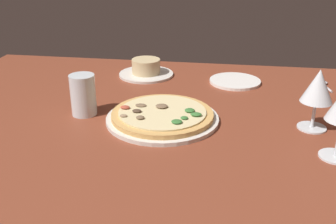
# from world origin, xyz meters

# --- Properties ---
(dining_table) EXTENTS (1.50, 1.10, 0.04)m
(dining_table) POSITION_xyz_m (0.00, 0.00, 0.02)
(dining_table) COLOR brown
(dining_table) RESTS_ON ground
(pizza_main) EXTENTS (0.28, 0.28, 0.03)m
(pizza_main) POSITION_xyz_m (-0.03, 0.03, 0.05)
(pizza_main) COLOR silver
(pizza_main) RESTS_ON dining_table
(ramekin_on_saucer) EXTENTS (0.18, 0.18, 0.06)m
(ramekin_on_saucer) POSITION_xyz_m (-0.15, 0.38, 0.06)
(ramekin_on_saucer) COLOR silver
(ramekin_on_saucer) RESTS_ON dining_table
(wine_glass_near) EXTENTS (0.08, 0.08, 0.15)m
(wine_glass_near) POSITION_xyz_m (0.33, 0.04, 0.14)
(wine_glass_near) COLOR silver
(wine_glass_near) RESTS_ON dining_table
(water_glass) EXTENTS (0.07, 0.07, 0.11)m
(water_glass) POSITION_xyz_m (-0.24, 0.04, 0.09)
(water_glass) COLOR silver
(water_glass) RESTS_ON dining_table
(side_plate) EXTENTS (0.16, 0.16, 0.01)m
(side_plate) POSITION_xyz_m (0.15, 0.35, 0.04)
(side_plate) COLOR white
(side_plate) RESTS_ON dining_table
(spoon) EXTENTS (0.04, 0.10, 0.01)m
(spoon) POSITION_xyz_m (0.42, 0.36, 0.04)
(spoon) COLOR silver
(spoon) RESTS_ON dining_table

